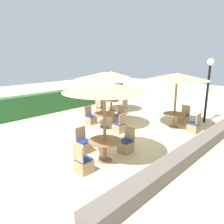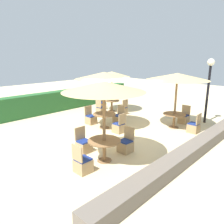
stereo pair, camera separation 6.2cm
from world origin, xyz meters
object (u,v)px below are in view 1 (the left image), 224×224
Objects in this scene: patio_chair_center_north at (91,119)px; patio_chair_center_east at (119,118)px; round_table_front_left at (105,145)px; parasol_center at (104,76)px; patio_chair_back_right_south at (122,110)px; patio_chair_center_south at (119,127)px; round_table_back_right at (111,103)px; parasol_front_right at (177,77)px; patio_chair_back_right_north at (101,105)px; patio_chair_front_left_north at (84,145)px; parasol_front_left at (104,87)px; round_table_center at (104,117)px; round_table_front_right at (174,117)px; patio_chair_front_right_east at (183,118)px; lamp_post at (209,78)px; patio_chair_front_right_south at (194,127)px; patio_chair_back_right_west at (101,110)px; patio_chair_front_left_west at (83,164)px; patio_chair_front_left_east at (126,145)px; parasol_back_right at (111,74)px.

patio_chair_center_north is 1.46m from patio_chair_center_east.
parasol_center is at bearing 45.64° from round_table_front_left.
patio_chair_center_south is at bearing -141.98° from patio_chair_back_right_south.
patio_chair_center_north is (-2.58, -0.04, 0.00)m from patio_chair_back_right_south.
round_table_front_left is at bearing -138.28° from round_table_back_right.
patio_chair_center_south is at bearing 148.65° from parasol_front_right.
round_table_front_left is 7.46m from patio_chair_back_right_north.
patio_chair_front_left_north is at bearing 168.28° from parasol_front_right.
round_table_center is (2.43, 2.48, -1.94)m from parasol_front_left.
round_table_front_left is 4.84m from round_table_front_right.
parasol_front_right is at bearing 89.81° from patio_chair_front_right_east.
lamp_post is 1.13× the size of parasol_front_right.
patio_chair_front_right_south reaches higher than round_table_front_right.
parasol_center reaches higher than patio_chair_center_south.
lamp_post is 3.01× the size of round_table_center.
patio_chair_front_left_north and patio_chair_center_east have the same top height.
lamp_post is 5.29m from patio_chair_center_south.
patio_chair_center_east and patio_chair_front_right_south have the same top height.
round_table_back_right is 1.04× the size of patio_chair_back_right_north.
patio_chair_front_right_east is at bearing 43.37° from patio_chair_front_right_south.
patio_chair_front_left_north is 1.00× the size of patio_chair_center_north.
patio_chair_back_right_north is at bearing 135.09° from patio_chair_back_right_west.
patio_chair_front_left_west is at bearing 119.73° from patio_chair_center_east.
round_table_back_right is 0.88× the size of round_table_center.
patio_chair_center_east is (1.08, -0.99, 0.00)m from patio_chair_center_north.
round_table_center is at bearing 48.63° from patio_chair_back_right_north.
patio_chair_front_left_west is (-0.97, -0.05, -2.25)m from parasol_front_left.
parasol_front_left reaches higher than patio_chair_front_left_east.
parasol_front_left is 2.48m from patio_chair_front_left_east.
round_table_front_right is at bearing 0.00° from parasol_front_right.
lamp_post is 2.06m from parasol_front_right.
round_table_back_right is at bearing 41.72° from round_table_front_left.
parasol_back_right is (4.00, 4.55, 2.07)m from patio_chair_front_left_east.
patio_chair_back_right_north is 4.59m from parasol_center.
patio_chair_center_east is at bearing -157.81° from patio_chair_front_left_north.
patio_chair_center_south is (-2.56, -2.00, 0.00)m from patio_chair_back_right_south.
patio_chair_front_right_east is 1.00× the size of patio_chair_front_right_south.
patio_chair_front_right_east is at bearing -0.19° from round_table_front_right.
parasol_front_right is at bearing 168.28° from patio_chair_front_left_north.
patio_chair_back_right_north is 5.44m from round_table_front_right.
patio_chair_center_south is at bearing 152.51° from lamp_post.
round_table_front_left is 0.99× the size of round_table_center.
patio_chair_front_left_west is at bearing -142.89° from parasol_back_right.
patio_chair_back_right_north is 3.99m from round_table_center.
parasol_front_left is 2.45× the size of round_table_front_left.
round_table_front_left is at bearing -144.78° from patio_chair_back_right_south.
patio_chair_center_east is at bearing 35.56° from parasol_front_left.
patio_chair_front_left_west is at bearing -179.02° from parasol_front_right.
patio_chair_center_north is 4.22m from round_table_front_right.
patio_chair_front_right_south is at bearing -46.29° from patio_chair_center_south.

